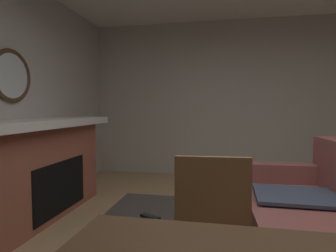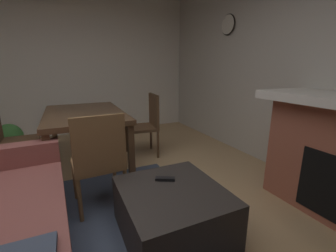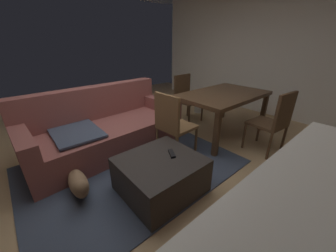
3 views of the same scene
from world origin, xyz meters
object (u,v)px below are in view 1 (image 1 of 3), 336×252
fireplace (37,168)px  tv_remote (150,217)px  dining_chair_west (212,233)px  round_wall_mirror (12,76)px  small_dog (222,214)px  couch (334,234)px  ottoman_coffee_table (156,237)px

fireplace → tv_remote: size_ratio=12.40×
tv_remote → dining_chair_west: bearing=75.9°
fireplace → dining_chair_west: bearing=57.8°
round_wall_mirror → tv_remote: 2.28m
tv_remote → small_dog: 1.04m
couch → ottoman_coffee_table: 1.29m
ottoman_coffee_table → fireplace: bearing=-113.6°
ottoman_coffee_table → tv_remote: bearing=-3.0°
tv_remote → dining_chair_west: (0.43, 0.46, 0.11)m
tv_remote → dining_chair_west: size_ratio=0.17×
couch → tv_remote: size_ratio=14.00×
ottoman_coffee_table → round_wall_mirror: bearing=-110.2°
ottoman_coffee_table → small_dog: ottoman_coffee_table is taller
small_dog → ottoman_coffee_table: bearing=-35.3°
round_wall_mirror → tv_remote: (0.81, 1.79, -1.15)m
tv_remote → fireplace: bearing=-90.0°
round_wall_mirror → dining_chair_west: 2.78m
round_wall_mirror → dining_chair_west: size_ratio=0.64×
dining_chair_west → small_dog: 1.34m
round_wall_mirror → dining_chair_west: bearing=61.2°
fireplace → small_dog: 2.06m
ottoman_coffee_table → tv_remote: size_ratio=5.13×
round_wall_mirror → small_dog: size_ratio=1.09×
tv_remote → small_dog: tv_remote is taller
ottoman_coffee_table → dining_chair_west: size_ratio=0.88×
fireplace → dining_chair_west: size_ratio=2.13×
ottoman_coffee_table → small_dog: bearing=144.7°
round_wall_mirror → small_dog: bearing=91.3°
couch → fireplace: bearing=-102.3°
fireplace → ottoman_coffee_table: bearing=66.4°
fireplace → dining_chair_west: 2.33m
round_wall_mirror → dining_chair_west: round_wall_mirror is taller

